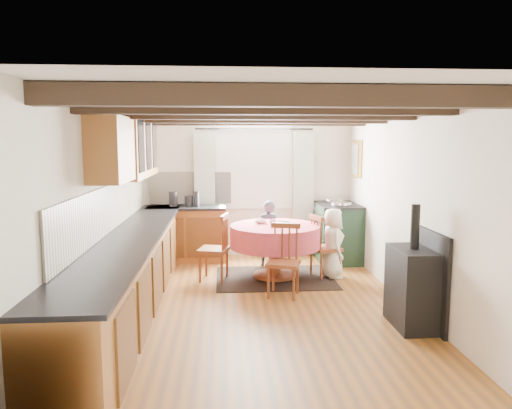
{
  "coord_description": "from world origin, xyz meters",
  "views": [
    {
      "loc": [
        -0.44,
        -5.54,
        1.97
      ],
      "look_at": [
        0.0,
        0.8,
        1.15
      ],
      "focal_mm": 33.69,
      "sensor_mm": 36.0,
      "label": 1
    }
  ],
  "objects": [
    {
      "name": "floor",
      "position": [
        0.0,
        0.0,
        0.0
      ],
      "size": [
        3.6,
        5.5,
        0.0
      ],
      "primitive_type": "cube",
      "color": "#9C5C20",
      "rests_on": "ground"
    },
    {
      "name": "ceiling",
      "position": [
        0.0,
        0.0,
        2.4
      ],
      "size": [
        3.6,
        5.5,
        0.0
      ],
      "primitive_type": "cube",
      "color": "white",
      "rests_on": "ground"
    },
    {
      "name": "wall_back",
      "position": [
        0.0,
        2.75,
        1.2
      ],
      "size": [
        3.6,
        0.0,
        2.4
      ],
      "primitive_type": "cube",
      "color": "silver",
      "rests_on": "ground"
    },
    {
      "name": "wall_front",
      "position": [
        0.0,
        -2.75,
        1.2
      ],
      "size": [
        3.6,
        0.0,
        2.4
      ],
      "primitive_type": "cube",
      "color": "silver",
      "rests_on": "ground"
    },
    {
      "name": "wall_left",
      "position": [
        -1.8,
        0.0,
        1.2
      ],
      "size": [
        0.0,
        5.5,
        2.4
      ],
      "primitive_type": "cube",
      "color": "silver",
      "rests_on": "ground"
    },
    {
      "name": "wall_right",
      "position": [
        1.8,
        0.0,
        1.2
      ],
      "size": [
        0.0,
        5.5,
        2.4
      ],
      "primitive_type": "cube",
      "color": "silver",
      "rests_on": "ground"
    },
    {
      "name": "beam_a",
      "position": [
        0.0,
        -2.0,
        2.31
      ],
      "size": [
        3.6,
        0.16,
        0.16
      ],
      "primitive_type": "cube",
      "color": "black",
      "rests_on": "ceiling"
    },
    {
      "name": "beam_b",
      "position": [
        0.0,
        -1.0,
        2.31
      ],
      "size": [
        3.6,
        0.16,
        0.16
      ],
      "primitive_type": "cube",
      "color": "black",
      "rests_on": "ceiling"
    },
    {
      "name": "beam_c",
      "position": [
        0.0,
        0.0,
        2.31
      ],
      "size": [
        3.6,
        0.16,
        0.16
      ],
      "primitive_type": "cube",
      "color": "black",
      "rests_on": "ceiling"
    },
    {
      "name": "beam_d",
      "position": [
        0.0,
        1.0,
        2.31
      ],
      "size": [
        3.6,
        0.16,
        0.16
      ],
      "primitive_type": "cube",
      "color": "black",
      "rests_on": "ceiling"
    },
    {
      "name": "beam_e",
      "position": [
        0.0,
        2.0,
        2.31
      ],
      "size": [
        3.6,
        0.16,
        0.16
      ],
      "primitive_type": "cube",
      "color": "black",
      "rests_on": "ceiling"
    },
    {
      "name": "splash_left",
      "position": [
        -1.78,
        0.3,
        1.2
      ],
      "size": [
        0.02,
        4.5,
        0.55
      ],
      "primitive_type": "cube",
      "color": "beige",
      "rests_on": "wall_left"
    },
    {
      "name": "splash_back",
      "position": [
        -1.0,
        2.73,
        1.2
      ],
      "size": [
        1.4,
        0.02,
        0.55
      ],
      "primitive_type": "cube",
      "color": "beige",
      "rests_on": "wall_back"
    },
    {
      "name": "base_cabinet_left",
      "position": [
        -1.5,
        0.0,
        0.44
      ],
      "size": [
        0.6,
        5.3,
        0.88
      ],
      "primitive_type": "cube",
      "color": "#9C521E",
      "rests_on": "floor"
    },
    {
      "name": "base_cabinet_back",
      "position": [
        -1.05,
        2.45,
        0.44
      ],
      "size": [
        1.3,
        0.6,
        0.88
      ],
      "primitive_type": "cube",
      "color": "#9C521E",
      "rests_on": "floor"
    },
    {
      "name": "worktop_left",
      "position": [
        -1.48,
        0.0,
        0.9
      ],
      "size": [
        0.64,
        5.3,
        0.04
      ],
      "primitive_type": "cube",
      "color": "black",
      "rests_on": "base_cabinet_left"
    },
    {
      "name": "worktop_back",
      "position": [
        -1.05,
        2.43,
        0.9
      ],
      "size": [
        1.3,
        0.64,
        0.04
      ],
      "primitive_type": "cube",
      "color": "black",
      "rests_on": "base_cabinet_back"
    },
    {
      "name": "wall_cabinet_glass",
      "position": [
        -1.63,
        1.2,
        1.95
      ],
      "size": [
        0.34,
        1.8,
        0.9
      ],
      "primitive_type": "cube",
      "color": "#9C521E",
      "rests_on": "wall_left"
    },
    {
      "name": "wall_cabinet_solid",
      "position": [
        -1.63,
        -0.3,
        1.9
      ],
      "size": [
        0.34,
        0.9,
        0.7
      ],
      "primitive_type": "cube",
      "color": "#9C521E",
      "rests_on": "wall_left"
    },
    {
      "name": "window_frame",
      "position": [
        0.1,
        2.73,
        1.6
      ],
      "size": [
        1.34,
        0.03,
        1.54
      ],
      "primitive_type": "cube",
      "color": "white",
      "rests_on": "wall_back"
    },
    {
      "name": "window_pane",
      "position": [
        0.1,
        2.74,
        1.6
      ],
      "size": [
        1.2,
        0.01,
        1.4
      ],
      "primitive_type": "cube",
      "color": "white",
      "rests_on": "wall_back"
    },
    {
      "name": "curtain_left",
      "position": [
        -0.75,
        2.65,
        1.1
      ],
      "size": [
        0.35,
        0.1,
        2.1
      ],
      "primitive_type": "cube",
      "color": "#B5C9AF",
      "rests_on": "wall_back"
    },
    {
      "name": "curtain_right",
      "position": [
        0.95,
        2.65,
        1.1
      ],
      "size": [
        0.35,
        0.1,
        2.1
      ],
      "primitive_type": "cube",
      "color": "#B5C9AF",
      "rests_on": "wall_back"
    },
    {
      "name": "curtain_rod",
      "position": [
        0.1,
        2.65,
        2.2
      ],
      "size": [
        2.0,
        0.03,
        0.03
      ],
      "primitive_type": "cylinder",
      "rotation": [
        0.0,
        1.57,
        0.0
      ],
      "color": "black",
      "rests_on": "wall_back"
    },
    {
      "name": "wall_picture",
      "position": [
        1.77,
        2.3,
        1.7
      ],
      "size": [
        0.04,
        0.5,
        0.6
      ],
      "primitive_type": "cube",
      "color": "gold",
      "rests_on": "wall_right"
    },
    {
      "name": "wall_plate",
      "position": [
        1.05,
        2.72,
        1.7
      ],
      "size": [
        0.3,
        0.02,
        0.3
      ],
      "primitive_type": "cylinder",
      "rotation": [
        1.57,
        0.0,
        0.0
      ],
      "color": "silver",
      "rests_on": "wall_back"
    },
    {
      "name": "rug",
      "position": [
        0.31,
        1.25,
        0.01
      ],
      "size": [
        1.7,
        1.32,
        0.01
      ],
      "primitive_type": "cube",
      "color": "black",
      "rests_on": "floor"
    },
    {
      "name": "dining_table",
      "position": [
        0.31,
        1.25,
        0.39
      ],
      "size": [
        1.3,
        1.3,
        0.79
      ],
      "primitive_type": null,
      "color": "#D15656",
      "rests_on": "floor"
    },
    {
      "name": "chair_near",
      "position": [
        0.33,
        0.43,
        0.47
      ],
      "size": [
        0.51,
        0.52,
        0.94
      ],
      "primitive_type": null,
      "rotation": [
        0.0,
        0.0,
        -0.31
      ],
      "color": "maroon",
      "rests_on": "floor"
    },
    {
      "name": "chair_left",
      "position": [
        -0.58,
        1.23,
        0.48
      ],
      "size": [
        0.52,
        0.5,
        0.97
      ],
      "primitive_type": null,
      "rotation": [
        0.0,
        0.0,
        -1.81
      ],
      "color": "maroon",
      "rests_on": "floor"
    },
    {
      "name": "chair_right",
      "position": [
        1.06,
        1.28,
        0.46
      ],
      "size": [
        0.51,
        0.5,
        0.93
      ],
      "primitive_type": null,
      "rotation": [
        0.0,
        0.0,
        1.85
      ],
      "color": "maroon",
      "rests_on": "floor"
    },
    {
      "name": "aga_range",
      "position": [
        1.47,
        2.29,
        0.49
      ],
      "size": [
        0.69,
        1.06,
        0.98
      ],
      "primitive_type": null,
      "color": "black",
      "rests_on": "floor"
    },
    {
      "name": "cast_iron_stove",
      "position": [
        1.58,
        -0.69,
        0.66
      ],
      "size": [
        0.4,
        0.66,
        1.33
      ],
      "primitive_type": null,
      "color": "black",
      "rests_on": "floor"
    },
    {
      "name": "child_far",
      "position": [
        0.27,
        1.96,
        0.53
      ],
      "size": [
        0.41,
        0.28,
        1.06
      ],
      "primitive_type": "imported",
      "rotation": [
        0.0,
        0.0,
        3.22
      ],
      "color": "#3C404A",
      "rests_on": "floor"
    },
    {
      "name": "child_right",
      "position": [
        1.15,
        1.23,
        0.51
      ],
      "size": [
        0.36,
        0.52,
        1.03
      ],
      "primitive_type": "imported",
      "rotation": [
        0.0,
        0.0,
        1.64
      ],
      "color": "silver",
      "rests_on": "floor"
    },
    {
      "name": "bowl_a",
      "position": [
        0.12,
        1.45,
        0.81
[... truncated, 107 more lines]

